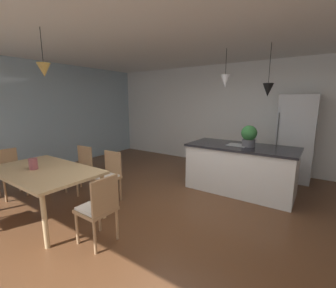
{
  "coord_description": "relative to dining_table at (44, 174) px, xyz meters",
  "views": [
    {
      "loc": [
        1.77,
        -2.73,
        1.74
      ],
      "look_at": [
        -0.39,
        0.41,
        1.01
      ],
      "focal_mm": 24.03,
      "sensor_mm": 36.0,
      "label": 1
    }
  ],
  "objects": [
    {
      "name": "vase_on_dining_table",
      "position": [
        -0.13,
        -0.07,
        0.15
      ],
      "size": [
        0.12,
        0.12,
        0.17
      ],
      "color": "#994C51",
      "rests_on": "dining_table"
    },
    {
      "name": "pendant_over_table",
      "position": [
        0.18,
        0.07,
        1.49
      ],
      "size": [
        0.18,
        0.18,
        0.64
      ],
      "color": "black"
    },
    {
      "name": "chair_far_left",
      "position": [
        -0.4,
        0.88,
        -0.19
      ],
      "size": [
        0.43,
        0.43,
        0.87
      ],
      "color": "#A87F56",
      "rests_on": "ground_plane"
    },
    {
      "name": "pendant_over_island_aux",
      "position": [
        2.54,
        2.65,
        1.26
      ],
      "size": [
        0.18,
        0.18,
        0.88
      ],
      "color": "black"
    },
    {
      "name": "ground_plane",
      "position": [
        1.6,
        1.12,
        -0.69
      ],
      "size": [
        10.0,
        8.4,
        0.04
      ],
      "primitive_type": "cube",
      "color": "brown"
    },
    {
      "name": "ceiling_slab",
      "position": [
        1.6,
        1.12,
        2.09
      ],
      "size": [
        10.0,
        8.4,
        0.12
      ],
      "primitive_type": "cube",
      "color": "white"
    },
    {
      "name": "kitchen_island",
      "position": [
        2.15,
        2.65,
        -0.21
      ],
      "size": [
        1.99,
        0.95,
        0.91
      ],
      "color": "silver",
      "rests_on": "ground_plane"
    },
    {
      "name": "wall_back_kitchen",
      "position": [
        1.6,
        4.38,
        0.68
      ],
      "size": [
        10.0,
        0.12,
        2.7
      ],
      "primitive_type": "cube",
      "color": "white",
      "rests_on": "ground_plane"
    },
    {
      "name": "chair_kitchen_end",
      "position": [
        1.25,
        -0.0,
        -0.19
      ],
      "size": [
        0.4,
        0.4,
        0.87
      ],
      "color": "#A87F56",
      "rests_on": "ground_plane"
    },
    {
      "name": "chair_far_right",
      "position": [
        0.4,
        0.88,
        -0.19
      ],
      "size": [
        0.41,
        0.41,
        0.87
      ],
      "color": "#A87F56",
      "rests_on": "ground_plane"
    },
    {
      "name": "window_wall_left_glazing",
      "position": [
        -2.46,
        1.12,
        0.68
      ],
      "size": [
        0.06,
        8.4,
        2.7
      ],
      "primitive_type": "cube",
      "color": "#9EB7C6",
      "rests_on": "ground_plane"
    },
    {
      "name": "dining_table",
      "position": [
        0.0,
        0.0,
        0.0
      ],
      "size": [
        1.77,
        1.02,
        0.73
      ],
      "color": "tan",
      "rests_on": "ground_plane"
    },
    {
      "name": "potted_plant_on_island",
      "position": [
        2.28,
        2.65,
        0.44
      ],
      "size": [
        0.28,
        0.28,
        0.4
      ],
      "color": "#4C4C51",
      "rests_on": "kitchen_island"
    },
    {
      "name": "pendant_over_island_main",
      "position": [
        1.77,
        2.65,
        1.44
      ],
      "size": [
        0.18,
        0.18,
        0.72
      ],
      "color": "black"
    },
    {
      "name": "chair_window_end",
      "position": [
        -1.25,
        0.0,
        -0.19
      ],
      "size": [
        0.42,
        0.42,
        0.87
      ],
      "color": "#A87F56",
      "rests_on": "ground_plane"
    },
    {
      "name": "refrigerator",
      "position": [
        2.93,
        3.98,
        0.27
      ],
      "size": [
        0.72,
        0.67,
        1.87
      ],
      "color": "silver",
      "rests_on": "ground_plane"
    }
  ]
}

